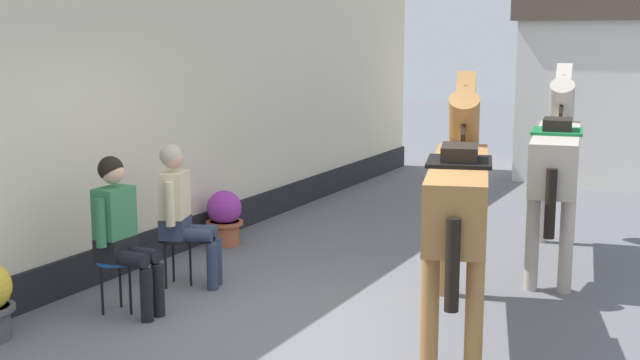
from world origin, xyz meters
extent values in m
plane|color=slate|center=(0.00, 3.00, 0.00)|extent=(40.00, 40.00, 0.00)
cube|color=beige|center=(-2.55, 1.50, 1.70)|extent=(0.30, 14.00, 3.40)
cube|color=black|center=(-2.53, 1.50, 0.18)|extent=(0.34, 14.00, 0.36)
cube|color=silver|center=(1.40, 9.01, 1.30)|extent=(3.20, 2.40, 2.60)
cylinder|color=#194C99|center=(-1.65, -0.28, 0.46)|extent=(0.34, 0.34, 0.03)
cylinder|color=black|center=(-1.51, -0.27, 0.22)|extent=(0.02, 0.02, 0.45)
cylinder|color=black|center=(-1.72, -0.16, 0.22)|extent=(0.02, 0.02, 0.45)
cylinder|color=black|center=(-1.71, -0.40, 0.22)|extent=(0.02, 0.02, 0.45)
cube|color=black|center=(-1.65, -0.28, 0.58)|extent=(0.24, 0.32, 0.20)
cube|color=#337247|center=(-1.65, -0.28, 0.90)|extent=(0.22, 0.34, 0.44)
sphere|color=tan|center=(-1.65, -0.28, 1.25)|extent=(0.20, 0.20, 0.20)
sphere|color=black|center=(-1.67, -0.28, 1.28)|extent=(0.22, 0.22, 0.22)
cylinder|color=black|center=(-1.46, -0.19, 0.53)|extent=(0.38, 0.13, 0.13)
cylinder|color=black|center=(-1.27, -0.19, 0.23)|extent=(0.11, 0.11, 0.46)
cylinder|color=black|center=(-1.46, -0.35, 0.53)|extent=(0.38, 0.13, 0.13)
cylinder|color=black|center=(-1.27, -0.35, 0.23)|extent=(0.11, 0.11, 0.46)
cylinder|color=#337247|center=(-1.63, -0.08, 0.85)|extent=(0.09, 0.09, 0.42)
cylinder|color=#337247|center=(-1.62, -0.48, 0.85)|extent=(0.09, 0.09, 0.42)
cylinder|color=black|center=(-1.66, 0.61, 0.46)|extent=(0.34, 0.34, 0.03)
cylinder|color=black|center=(-1.53, 0.65, 0.22)|extent=(0.02, 0.02, 0.45)
cylinder|color=black|center=(-1.77, 0.70, 0.22)|extent=(0.02, 0.02, 0.45)
cylinder|color=black|center=(-1.69, 0.47, 0.22)|extent=(0.02, 0.02, 0.45)
cube|color=#2D3851|center=(-1.66, 0.61, 0.58)|extent=(0.33, 0.38, 0.20)
cube|color=beige|center=(-1.66, 0.61, 0.90)|extent=(0.32, 0.39, 0.44)
sphere|color=tan|center=(-1.66, 0.61, 1.25)|extent=(0.20, 0.20, 0.20)
sphere|color=#B2A38E|center=(-1.68, 0.60, 1.28)|extent=(0.22, 0.22, 0.22)
cylinder|color=#2D3851|center=(-1.51, 0.74, 0.53)|extent=(0.40, 0.25, 0.13)
cylinder|color=#2D3851|center=(-1.33, 0.81, 0.23)|extent=(0.11, 0.11, 0.46)
cylinder|color=#2D3851|center=(-1.46, 0.59, 0.53)|extent=(0.40, 0.25, 0.13)
cylinder|color=#2D3851|center=(-1.28, 0.65, 0.23)|extent=(0.11, 0.11, 0.46)
cylinder|color=beige|center=(-1.71, 0.80, 0.85)|extent=(0.09, 0.09, 0.42)
cylinder|color=beige|center=(-1.58, 0.42, 0.85)|extent=(0.09, 0.09, 0.42)
cube|color=#9E6B38|center=(1.15, 0.59, 1.16)|extent=(1.02, 2.24, 0.52)
cylinder|color=#9E6B38|center=(0.74, 1.49, 0.45)|extent=(0.13, 0.13, 0.90)
cylinder|color=#9E6B38|center=(1.04, 1.58, 0.45)|extent=(0.13, 0.13, 0.90)
cylinder|color=#9E6B38|center=(1.27, -0.37, 0.45)|extent=(0.13, 0.13, 0.90)
cylinder|color=#9E6B38|center=(1.57, -0.29, 0.45)|extent=(0.13, 0.13, 0.90)
cylinder|color=#9E6B38|center=(0.83, 1.75, 1.55)|extent=(0.44, 0.68, 0.73)
cube|color=#9E6B38|center=(0.73, 2.07, 1.86)|extent=(0.32, 0.56, 0.40)
cube|color=black|center=(0.83, 1.73, 1.69)|extent=(0.21, 0.62, 0.48)
cylinder|color=black|center=(1.47, -0.51, 0.89)|extent=(0.12, 0.12, 0.65)
cube|color=black|center=(1.18, 0.49, 1.44)|extent=(0.64, 0.71, 0.03)
cube|color=black|center=(1.18, 0.49, 1.51)|extent=(0.39, 0.50, 0.12)
cube|color=#B2A899|center=(1.44, 3.00, 1.16)|extent=(0.79, 2.24, 0.52)
cylinder|color=#B2A899|center=(1.13, 3.94, 0.45)|extent=(0.13, 0.13, 0.90)
cylinder|color=#B2A899|center=(1.43, 3.99, 0.45)|extent=(0.13, 0.13, 0.90)
cylinder|color=#B2A899|center=(1.44, 2.02, 0.45)|extent=(0.13, 0.13, 0.90)
cylinder|color=#B2A899|center=(1.75, 2.07, 0.45)|extent=(0.13, 0.13, 0.90)
cylinder|color=#B2A899|center=(1.24, 4.18, 1.55)|extent=(0.38, 0.67, 0.73)
cube|color=#B2A899|center=(1.19, 4.52, 1.86)|extent=(0.26, 0.55, 0.40)
cube|color=black|center=(1.25, 4.16, 1.69)|extent=(0.14, 0.63, 0.48)
cylinder|color=black|center=(1.63, 1.87, 0.89)|extent=(0.12, 0.12, 0.65)
cube|color=#197238|center=(1.45, 2.90, 1.44)|extent=(0.59, 0.67, 0.03)
cube|color=black|center=(1.45, 2.90, 1.51)|extent=(0.35, 0.48, 0.12)
cylinder|color=#A85638|center=(-2.11, 2.15, 0.14)|extent=(0.34, 0.34, 0.28)
cylinder|color=#A85638|center=(-2.11, 2.15, 0.26)|extent=(0.43, 0.43, 0.04)
sphere|color=purple|center=(-2.11, 2.15, 0.44)|extent=(0.40, 0.40, 0.40)
camera|label=1|loc=(3.15, -5.83, 2.45)|focal=47.42mm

